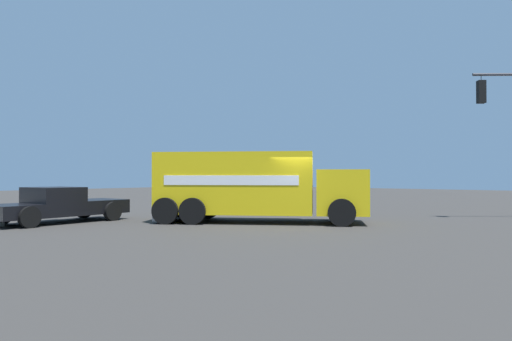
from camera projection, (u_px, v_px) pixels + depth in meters
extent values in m
plane|color=#33302D|center=(294.00, 223.00, 18.18)|extent=(100.00, 100.00, 0.00)
cube|color=yellow|center=(236.00, 183.00, 18.73)|extent=(6.39, 5.22, 2.37)
cube|color=yellow|center=(341.00, 192.00, 18.21)|extent=(2.88, 3.04, 1.70)
cube|color=black|center=(364.00, 183.00, 18.10)|extent=(1.13, 1.76, 0.88)
cube|color=#B2B2B7|center=(164.00, 216.00, 19.09)|extent=(1.38, 2.06, 0.21)
cube|color=white|center=(241.00, 180.00, 19.93)|extent=(4.31, 2.68, 0.36)
cube|color=white|center=(230.00, 180.00, 17.53)|extent=(4.31, 2.68, 0.36)
cylinder|color=black|center=(339.00, 208.00, 19.43)|extent=(1.00, 0.76, 1.00)
cylinder|color=black|center=(342.00, 213.00, 16.97)|extent=(1.00, 0.76, 1.00)
cylinder|color=black|center=(208.00, 207.00, 20.13)|extent=(1.00, 0.76, 1.00)
cylinder|color=black|center=(193.00, 211.00, 17.67)|extent=(1.00, 0.76, 1.00)
cylinder|color=black|center=(184.00, 207.00, 20.27)|extent=(1.00, 0.76, 1.00)
cylinder|color=black|center=(165.00, 211.00, 17.81)|extent=(1.00, 0.76, 1.00)
cylinder|color=#38383D|center=(481.00, 78.00, 19.81)|extent=(0.03, 0.03, 0.25)
cube|color=black|center=(481.00, 92.00, 19.80)|extent=(0.42, 0.42, 0.95)
sphere|color=red|center=(479.00, 85.00, 19.99)|extent=(0.20, 0.20, 0.20)
sphere|color=#EFA314|center=(479.00, 93.00, 19.98)|extent=(0.20, 0.20, 0.20)
sphere|color=#19CC4C|center=(479.00, 100.00, 19.98)|extent=(0.20, 0.20, 0.20)
cube|color=black|center=(11.00, 212.00, 16.99)|extent=(2.01, 1.57, 0.50)
cube|color=black|center=(54.00, 201.00, 18.27)|extent=(2.01, 1.77, 1.10)
cube|color=black|center=(54.00, 194.00, 18.28)|extent=(1.85, 1.50, 0.48)
cube|color=black|center=(95.00, 206.00, 19.75)|extent=(2.02, 2.07, 0.55)
cylinder|color=black|center=(29.00, 217.00, 16.49)|extent=(0.27, 0.77, 0.76)
cylinder|color=black|center=(2.00, 214.00, 17.70)|extent=(0.27, 0.77, 0.76)
cylinder|color=black|center=(113.00, 211.00, 19.24)|extent=(0.27, 0.77, 0.76)
cylinder|color=black|center=(84.00, 209.00, 20.44)|extent=(0.27, 0.77, 0.76)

